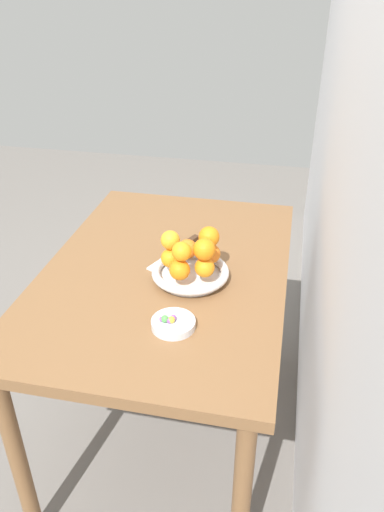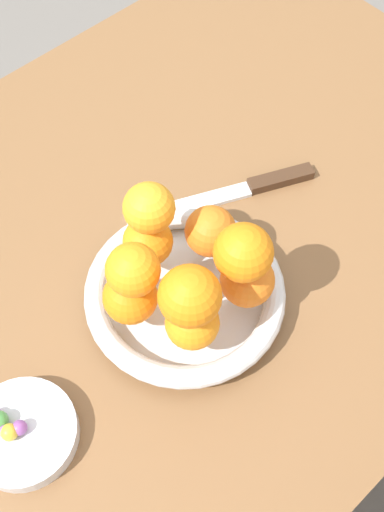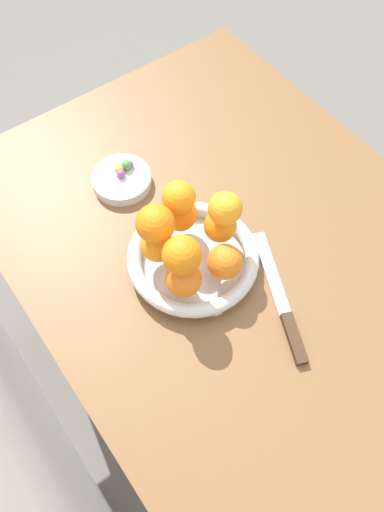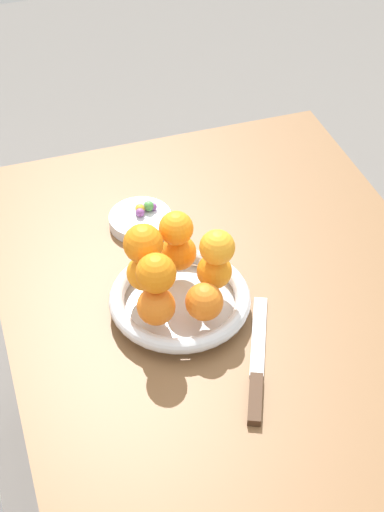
# 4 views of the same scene
# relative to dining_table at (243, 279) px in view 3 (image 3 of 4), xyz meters

# --- Properties ---
(ground_plane) EXTENTS (6.00, 6.00, 0.00)m
(ground_plane) POSITION_rel_dining_table_xyz_m (0.00, 0.00, -0.65)
(ground_plane) COLOR slate
(dining_table) EXTENTS (1.10, 0.76, 0.74)m
(dining_table) POSITION_rel_dining_table_xyz_m (0.00, 0.00, 0.00)
(dining_table) COLOR brown
(dining_table) RESTS_ON ground_plane
(fruit_bowl) EXTENTS (0.24, 0.24, 0.04)m
(fruit_bowl) POSITION_rel_dining_table_xyz_m (0.05, 0.09, 0.11)
(fruit_bowl) COLOR silver
(fruit_bowl) RESTS_ON dining_table
(candy_dish) EXTENTS (0.12, 0.12, 0.02)m
(candy_dish) POSITION_rel_dining_table_xyz_m (0.28, 0.09, 0.10)
(candy_dish) COLOR silver
(candy_dish) RESTS_ON dining_table
(orange_0) EXTENTS (0.06, 0.06, 0.06)m
(orange_0) POSITION_rel_dining_table_xyz_m (0.08, 0.14, 0.16)
(orange_0) COLOR orange
(orange_0) RESTS_ON fruit_bowl
(orange_1) EXTENTS (0.06, 0.06, 0.06)m
(orange_1) POSITION_rel_dining_table_xyz_m (0.00, 0.14, 0.16)
(orange_1) COLOR orange
(orange_1) RESTS_ON fruit_bowl
(orange_2) EXTENTS (0.06, 0.06, 0.06)m
(orange_2) POSITION_rel_dining_table_xyz_m (-0.01, 0.07, 0.16)
(orange_2) COLOR orange
(orange_2) RESTS_ON fruit_bowl
(orange_3) EXTENTS (0.06, 0.06, 0.06)m
(orange_3) POSITION_rel_dining_table_xyz_m (0.05, 0.03, 0.16)
(orange_3) COLOR orange
(orange_3) RESTS_ON fruit_bowl
(orange_4) EXTENTS (0.06, 0.06, 0.06)m
(orange_4) POSITION_rel_dining_table_xyz_m (0.11, 0.07, 0.16)
(orange_4) COLOR orange
(orange_4) RESTS_ON fruit_bowl
(orange_5) EXTENTS (0.06, 0.06, 0.06)m
(orange_5) POSITION_rel_dining_table_xyz_m (0.04, 0.03, 0.22)
(orange_5) COLOR orange
(orange_5) RESTS_ON orange_3
(orange_6) EXTENTS (0.06, 0.06, 0.06)m
(orange_6) POSITION_rel_dining_table_xyz_m (0.10, 0.08, 0.22)
(orange_6) COLOR orange
(orange_6) RESTS_ON orange_4
(orange_7) EXTENTS (0.06, 0.06, 0.06)m
(orange_7) POSITION_rel_dining_table_xyz_m (0.01, 0.14, 0.22)
(orange_7) COLOR orange
(orange_7) RESTS_ON orange_1
(orange_8) EXTENTS (0.06, 0.06, 0.06)m
(orange_8) POSITION_rel_dining_table_xyz_m (0.08, 0.14, 0.22)
(orange_8) COLOR orange
(orange_8) RESTS_ON orange_0
(candy_ball_0) EXTENTS (0.02, 0.02, 0.02)m
(candy_ball_0) POSITION_rel_dining_table_xyz_m (0.29, 0.07, 0.12)
(candy_ball_0) COLOR #4C9947
(candy_ball_0) RESTS_ON candy_dish
(candy_ball_1) EXTENTS (0.01, 0.01, 0.01)m
(candy_ball_1) POSITION_rel_dining_table_xyz_m (0.29, 0.07, 0.12)
(candy_ball_1) COLOR #8C4C99
(candy_ball_1) RESTS_ON candy_dish
(candy_ball_2) EXTENTS (0.02, 0.02, 0.02)m
(candy_ball_2) POSITION_rel_dining_table_xyz_m (0.29, 0.09, 0.12)
(candy_ball_2) COLOR gold
(candy_ball_2) RESTS_ON candy_dish
(candy_ball_3) EXTENTS (0.02, 0.02, 0.02)m
(candy_ball_3) POSITION_rel_dining_table_xyz_m (0.28, 0.09, 0.12)
(candy_ball_3) COLOR #8C4C99
(candy_ball_3) RESTS_ON candy_dish
(candy_ball_4) EXTENTS (0.02, 0.02, 0.02)m
(candy_ball_4) POSITION_rel_dining_table_xyz_m (0.29, 0.09, 0.12)
(candy_ball_4) COLOR #8C4C99
(candy_ball_4) RESTS_ON candy_dish
(knife) EXTENTS (0.25, 0.13, 0.01)m
(knife) POSITION_rel_dining_table_xyz_m (-0.12, 0.02, 0.09)
(knife) COLOR #3F2819
(knife) RESTS_ON dining_table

